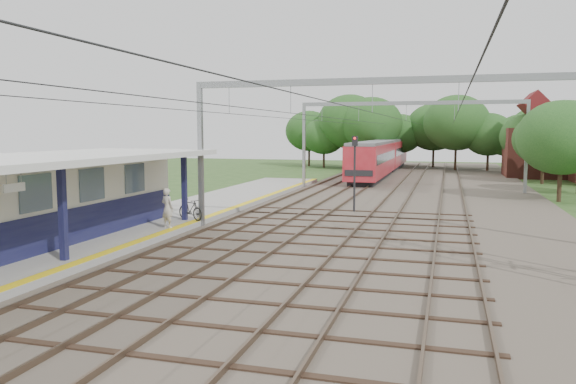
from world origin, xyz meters
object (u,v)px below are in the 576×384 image
(bicycle, at_px, (190,209))
(train, at_px, (383,156))
(signal_post, at_px, (355,165))
(person, at_px, (167,208))

(bicycle, bearing_deg, train, 18.08)
(bicycle, height_order, signal_post, signal_post)
(person, distance_m, signal_post, 11.59)
(bicycle, relative_size, signal_post, 0.40)
(signal_post, bearing_deg, train, 99.36)
(bicycle, distance_m, signal_post, 9.94)
(person, xyz_separation_m, signal_post, (6.95, 9.15, 1.54))
(person, height_order, bicycle, person)
(bicycle, bearing_deg, person, -154.16)
(person, relative_size, signal_post, 0.41)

